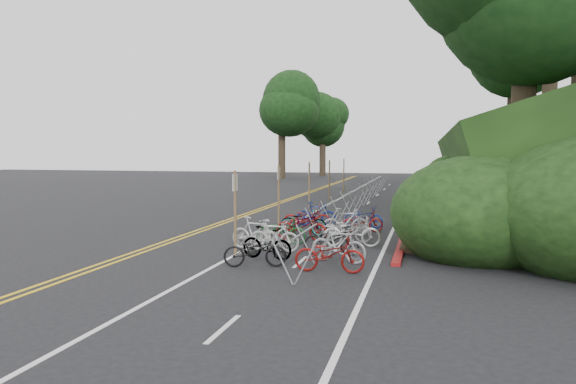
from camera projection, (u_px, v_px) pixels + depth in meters
name	position (u px, v px, depth m)	size (l,w,h in m)	color
ground	(221.00, 246.00, 18.21)	(120.00, 120.00, 0.00)	black
road_markings	(306.00, 213.00, 27.83)	(7.47, 80.00, 0.01)	gold
red_curb	(412.00, 210.00, 28.43)	(0.25, 28.00, 0.10)	maroon
embankment	(541.00, 159.00, 33.29)	(14.30, 48.14, 9.11)	black
tree_cluster	(483.00, 26.00, 36.33)	(32.11, 53.76, 17.78)	#2D2319
bike_rack_front	(305.00, 242.00, 14.01)	(1.10, 2.70, 1.09)	#999B9F
bike_racks_rest	(361.00, 192.00, 29.99)	(1.14, 23.00, 1.17)	#999B9F
signpost_near	(235.00, 207.00, 16.54)	(0.08, 0.40, 2.50)	brown
signposts_rest	(320.00, 180.00, 31.50)	(0.08, 18.40, 2.50)	brown
bike_front	(255.00, 234.00, 17.38)	(1.71, 0.48, 1.03)	beige
bike_valet	(319.00, 229.00, 18.63)	(3.25, 10.25, 1.03)	black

